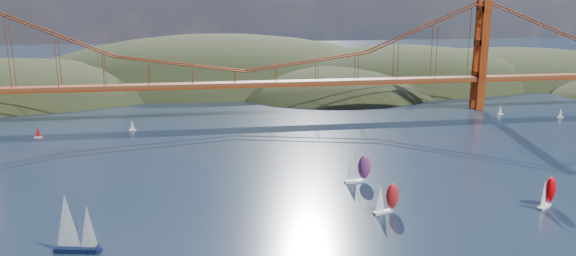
# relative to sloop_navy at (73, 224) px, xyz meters

# --- Properties ---
(headlands) EXTENTS (725.00, 225.00, 96.00)m
(headlands) POSITION_rel_sloop_navy_xyz_m (96.27, 239.42, -19.42)
(headlands) COLOR black
(headlands) RESTS_ON ground
(bridge) EXTENTS (552.00, 12.00, 55.00)m
(bridge) POSITION_rel_sloop_navy_xyz_m (49.57, 141.13, 25.27)
(bridge) COLOR brown
(bridge) RESTS_ON ground
(sloop_navy) EXTENTS (10.54, 6.58, 15.78)m
(sloop_navy) POSITION_rel_sloop_navy_xyz_m (0.00, 0.00, 0.00)
(sloop_navy) COLOR black
(sloop_navy) RESTS_ON ground
(racer_0) EXTENTS (8.15, 5.08, 9.11)m
(racer_0) POSITION_rel_sloop_navy_xyz_m (79.06, 11.79, -2.66)
(racer_0) COLOR white
(racer_0) RESTS_ON ground
(racer_1) EXTENTS (8.25, 6.90, 9.50)m
(racer_1) POSITION_rel_sloop_navy_xyz_m (124.95, 8.84, -2.48)
(racer_1) COLOR white
(racer_1) RESTS_ON ground
(racer_rwb) EXTENTS (8.83, 4.11, 9.97)m
(racer_rwb) POSITION_rel_sloop_navy_xyz_m (78.26, 37.61, -2.25)
(racer_rwb) COLOR white
(racer_rwb) RESTS_ON ground
(distant_boat_2) EXTENTS (3.00, 2.00, 4.70)m
(distant_boat_2) POSITION_rel_sloop_navy_xyz_m (-37.51, 112.34, -4.56)
(distant_boat_2) COLOR silver
(distant_boat_2) RESTS_ON ground
(distant_boat_3) EXTENTS (3.00, 2.00, 4.70)m
(distant_boat_3) POSITION_rel_sloop_navy_xyz_m (-0.11, 118.76, -4.56)
(distant_boat_3) COLOR silver
(distant_boat_3) RESTS_ON ground
(distant_boat_4) EXTENTS (3.00, 2.00, 4.70)m
(distant_boat_4) POSITION_rel_sloop_navy_xyz_m (175.64, 124.93, -4.56)
(distant_boat_4) COLOR silver
(distant_boat_4) RESTS_ON ground
(distant_boat_5) EXTENTS (3.00, 2.00, 4.70)m
(distant_boat_5) POSITION_rel_sloop_navy_xyz_m (200.52, 113.67, -4.56)
(distant_boat_5) COLOR silver
(distant_boat_5) RESTS_ON ground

